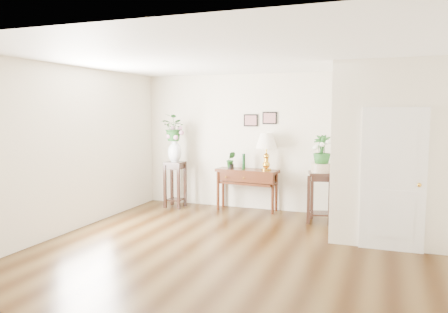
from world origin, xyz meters
The scene contains 20 objects.
floor centered at (0.00, 0.00, 0.00)m, with size 6.00×5.50×0.02m, color #463015.
ceiling centered at (0.00, 0.00, 2.80)m, with size 6.00×5.50×0.02m, color white.
wall_back centered at (0.00, 2.75, 1.40)m, with size 6.00×0.02×2.80m, color silver.
wall_front centered at (0.00, -2.75, 1.40)m, with size 6.00×0.02×2.80m, color silver.
wall_left centered at (-3.00, 0.00, 1.40)m, with size 0.02×5.50×2.80m, color silver.
partition centered at (2.10, 1.77, 1.40)m, with size 1.80×1.95×2.80m, color silver.
door centered at (2.10, 0.78, 1.05)m, with size 0.90×0.05×2.10m, color silver.
art_print_left centered at (-0.65, 2.73, 1.85)m, with size 0.30×0.02×0.25m, color black.
art_print_right centered at (-0.25, 2.73, 1.90)m, with size 0.30×0.02×0.25m, color black.
wall_ornament centered at (1.16, 1.90, 2.05)m, with size 0.51×0.51×0.07m, color #CD8B43.
console_table centered at (-0.66, 2.52, 0.43)m, with size 1.28×0.43×0.85m, color #360E05.
table_lamp centered at (-0.26, 2.52, 1.20)m, with size 0.43×0.43×0.76m, color gold.
green_vase centered at (-0.74, 2.52, 1.02)m, with size 0.07×0.07×0.32m, color black.
potted_plant centered at (-1.01, 2.52, 1.02)m, with size 0.18×0.15×0.34m, color #1B4D1B.
plant_stand_a centered at (-2.19, 2.28, 0.49)m, with size 0.38×0.38×0.97m, color black.
porcelain_vase centered at (-2.19, 2.28, 1.20)m, with size 0.29×0.29×0.50m, color white, non-canonical shape.
lily_arrangement centered at (-2.19, 2.28, 1.65)m, with size 0.51×0.44×0.56m, color #1B4D1B.
plant_stand_b centered at (0.90, 2.07, 0.47)m, with size 0.44×0.44×0.93m, color black.
ceramic_bowl centered at (0.90, 2.07, 1.01)m, with size 0.37×0.37×0.16m, color #BCB7A0.
narcissus centered at (0.90, 2.07, 1.33)m, with size 0.31×0.31×0.56m, color #1B4D1B.
Camera 1 is at (1.98, -5.94, 2.05)m, focal length 35.00 mm.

